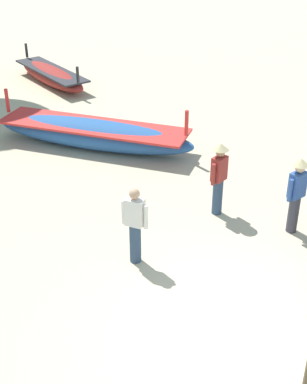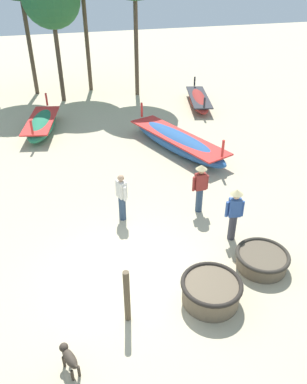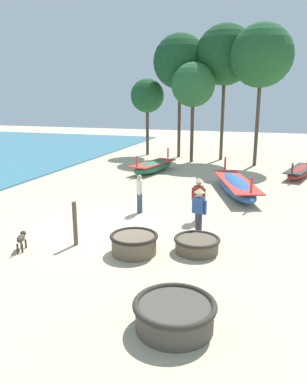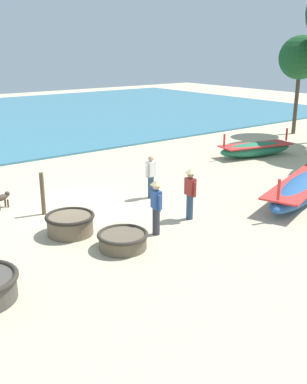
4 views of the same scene
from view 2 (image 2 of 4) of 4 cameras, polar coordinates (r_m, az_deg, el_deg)
The scene contains 11 objects.
ground_plane at distance 9.90m, azimuth -4.14°, elevation -12.64°, with size 80.00×80.00×0.00m, color #C6B793.
coracle_upturned at distance 9.17m, azimuth 8.75°, elevation -14.63°, with size 1.46×1.46×0.60m.
coracle_weathered at distance 10.37m, azimuth 16.19°, elevation -9.82°, with size 1.41×1.41×0.46m.
long_boat_red_hull at distance 16.12m, azimuth 3.61°, elevation 7.72°, with size 3.01×5.83×1.38m.
long_boat_green_hull at distance 21.75m, azimuth 6.88°, elevation 13.75°, with size 2.09×4.45×1.10m.
long_boat_white_hull at distance 18.75m, azimuth -16.66°, elevation 9.87°, with size 2.04×4.27×1.28m.
fisherman_standing_left at distance 11.40m, azimuth -4.86°, elevation -0.65°, with size 0.30×0.52×1.57m.
fisherman_standing_right at distance 10.71m, azimuth 12.21°, elevation -2.90°, with size 0.52×0.36×1.67m.
fisherman_with_hat at distance 11.77m, azimuth 7.13°, elevation 1.02°, with size 0.53×0.36×1.67m.
dog at distance 8.08m, azimuth -12.75°, elevation -23.38°, with size 0.37×0.66×0.55m.
mooring_post_shoreline at distance 8.44m, azimuth -4.07°, elevation -15.60°, with size 0.14×0.14×1.42m, color brown.
Camera 2 is at (-1.44, -6.97, 6.89)m, focal length 35.00 mm.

